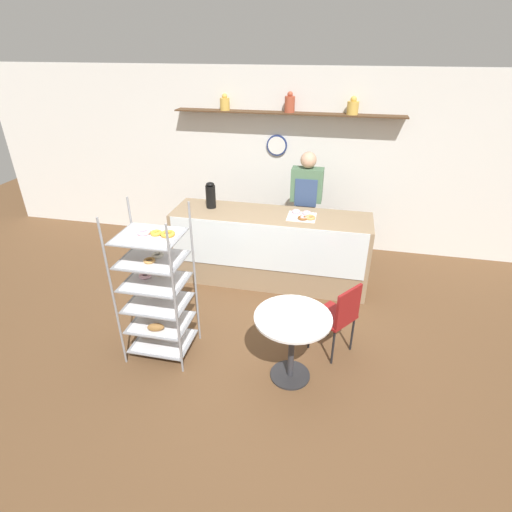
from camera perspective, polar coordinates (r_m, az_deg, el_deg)
ground_plane at (r=4.61m, az=-1.31°, el=-12.12°), size 14.00×14.00×0.00m
back_wall at (r=6.35m, az=4.36°, el=13.42°), size 10.00×0.30×2.70m
display_counter at (r=5.46m, az=2.01°, el=1.16°), size 2.62×0.72×0.99m
pastry_rack at (r=4.19m, az=-14.08°, el=-5.11°), size 0.66×0.55×1.65m
person_worker at (r=5.75m, az=7.10°, el=7.11°), size 0.43×0.23×1.70m
cafe_table at (r=3.87m, az=5.20°, el=-10.76°), size 0.73×0.73×0.74m
cafe_chair at (r=4.24m, az=11.90°, el=-8.05°), size 0.53×0.53×0.86m
coffee_carafe at (r=5.45m, az=-6.49°, el=8.61°), size 0.13×0.13×0.35m
donut_tray_counter at (r=5.18m, az=6.79°, el=5.70°), size 0.36×0.33×0.05m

